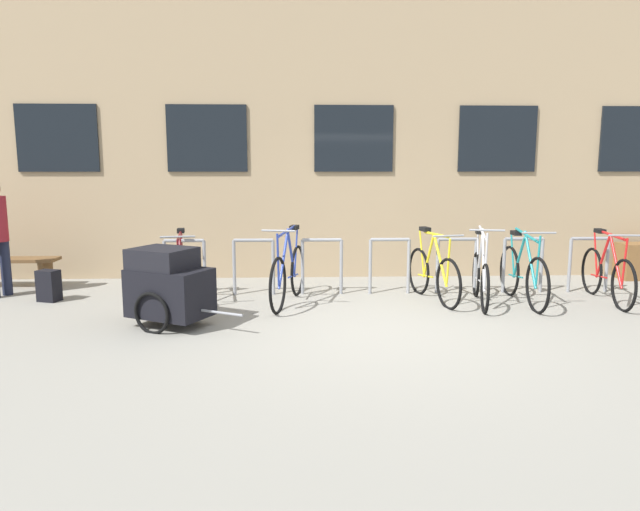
{
  "coord_description": "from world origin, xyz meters",
  "views": [
    {
      "loc": [
        -0.93,
        -6.31,
        1.86
      ],
      "look_at": [
        -0.62,
        1.6,
        0.62
      ],
      "focal_mm": 31.87,
      "sensor_mm": 36.0,
      "label": 1
    }
  ],
  "objects_px": {
    "bicycle_maroon": "(181,276)",
    "bicycle_red": "(607,274)",
    "planter_box": "(640,261)",
    "bicycle_yellow": "(433,274)",
    "bike_trailer": "(169,285)",
    "bicycle_teal": "(523,274)",
    "bicycle_blue": "(288,274)",
    "backpack": "(49,286)",
    "bicycle_silver": "(480,277)"
  },
  "relations": [
    {
      "from": "bicycle_yellow",
      "to": "bike_trailer",
      "type": "xyz_separation_m",
      "value": [
        -3.41,
        -1.17,
        0.1
      ]
    },
    {
      "from": "bicycle_teal",
      "to": "bike_trailer",
      "type": "relative_size",
      "value": 1.24
    },
    {
      "from": "bicycle_teal",
      "to": "backpack",
      "type": "bearing_deg",
      "value": 176.9
    },
    {
      "from": "bicycle_maroon",
      "to": "bicycle_red",
      "type": "relative_size",
      "value": 0.99
    },
    {
      "from": "bicycle_yellow",
      "to": "planter_box",
      "type": "relative_size",
      "value": 2.32
    },
    {
      "from": "bicycle_maroon",
      "to": "planter_box",
      "type": "bearing_deg",
      "value": 10.79
    },
    {
      "from": "bicycle_yellow",
      "to": "bicycle_silver",
      "type": "height_order",
      "value": "bicycle_silver"
    },
    {
      "from": "backpack",
      "to": "bicycle_maroon",
      "type": "bearing_deg",
      "value": 13.81
    },
    {
      "from": "bicycle_teal",
      "to": "bicycle_red",
      "type": "xyz_separation_m",
      "value": [
        1.21,
        0.04,
        -0.01
      ]
    },
    {
      "from": "bicycle_silver",
      "to": "bicycle_red",
      "type": "bearing_deg",
      "value": 1.97
    },
    {
      "from": "bicycle_yellow",
      "to": "bicycle_red",
      "type": "distance_m",
      "value": 2.41
    },
    {
      "from": "bicycle_maroon",
      "to": "bike_trailer",
      "type": "bearing_deg",
      "value": -85.52
    },
    {
      "from": "backpack",
      "to": "bike_trailer",
      "type": "bearing_deg",
      "value": -15.65
    },
    {
      "from": "bicycle_yellow",
      "to": "bicycle_blue",
      "type": "height_order",
      "value": "bicycle_blue"
    },
    {
      "from": "planter_box",
      "to": "bike_trailer",
      "type": "bearing_deg",
      "value": -160.47
    },
    {
      "from": "bicycle_yellow",
      "to": "bicycle_maroon",
      "type": "height_order",
      "value": "bicycle_yellow"
    },
    {
      "from": "bicycle_silver",
      "to": "bicycle_maroon",
      "type": "bearing_deg",
      "value": 176.82
    },
    {
      "from": "bike_trailer",
      "to": "backpack",
      "type": "xyz_separation_m",
      "value": [
        -1.96,
        1.32,
        -0.27
      ]
    },
    {
      "from": "bicycle_maroon",
      "to": "planter_box",
      "type": "height_order",
      "value": "bicycle_maroon"
    },
    {
      "from": "bicycle_teal",
      "to": "bicycle_silver",
      "type": "height_order",
      "value": "bicycle_silver"
    },
    {
      "from": "bicycle_silver",
      "to": "planter_box",
      "type": "height_order",
      "value": "bicycle_silver"
    },
    {
      "from": "bicycle_blue",
      "to": "backpack",
      "type": "relative_size",
      "value": 4.09
    },
    {
      "from": "planter_box",
      "to": "backpack",
      "type": "bearing_deg",
      "value": -172.26
    },
    {
      "from": "bicycle_teal",
      "to": "bicycle_maroon",
      "type": "relative_size",
      "value": 1.03
    },
    {
      "from": "bicycle_maroon",
      "to": "bicycle_blue",
      "type": "xyz_separation_m",
      "value": [
        1.48,
        -0.08,
        0.04
      ]
    },
    {
      "from": "bicycle_blue",
      "to": "bike_trailer",
      "type": "distance_m",
      "value": 1.77
    },
    {
      "from": "bicycle_red",
      "to": "planter_box",
      "type": "bearing_deg",
      "value": 47.38
    },
    {
      "from": "bicycle_teal",
      "to": "bicycle_silver",
      "type": "bearing_deg",
      "value": -178.03
    },
    {
      "from": "bike_trailer",
      "to": "bicycle_yellow",
      "type": "bearing_deg",
      "value": 18.89
    },
    {
      "from": "bicycle_red",
      "to": "planter_box",
      "type": "height_order",
      "value": "bicycle_red"
    },
    {
      "from": "bicycle_yellow",
      "to": "bicycle_silver",
      "type": "distance_m",
      "value": 0.65
    },
    {
      "from": "bicycle_maroon",
      "to": "bicycle_red",
      "type": "height_order",
      "value": "bicycle_red"
    },
    {
      "from": "planter_box",
      "to": "bicycle_teal",
      "type": "bearing_deg",
      "value": -148.73
    },
    {
      "from": "bicycle_yellow",
      "to": "bicycle_teal",
      "type": "bearing_deg",
      "value": -9.52
    },
    {
      "from": "bicycle_red",
      "to": "backpack",
      "type": "relative_size",
      "value": 3.93
    },
    {
      "from": "backpack",
      "to": "bicycle_blue",
      "type": "bearing_deg",
      "value": 14.42
    },
    {
      "from": "bicycle_maroon",
      "to": "bicycle_blue",
      "type": "relative_size",
      "value": 0.96
    },
    {
      "from": "bicycle_red",
      "to": "bike_trailer",
      "type": "bearing_deg",
      "value": -170.17
    },
    {
      "from": "bicycle_teal",
      "to": "planter_box",
      "type": "height_order",
      "value": "bicycle_teal"
    },
    {
      "from": "bicycle_yellow",
      "to": "bicycle_blue",
      "type": "xyz_separation_m",
      "value": [
        -2.02,
        -0.07,
        0.02
      ]
    },
    {
      "from": "bicycle_red",
      "to": "planter_box",
      "type": "distance_m",
      "value": 2.13
    },
    {
      "from": "bicycle_yellow",
      "to": "planter_box",
      "type": "distance_m",
      "value": 4.1
    },
    {
      "from": "bicycle_yellow",
      "to": "bicycle_maroon",
      "type": "distance_m",
      "value": 3.5
    },
    {
      "from": "bicycle_red",
      "to": "bicycle_silver",
      "type": "height_order",
      "value": "bicycle_silver"
    },
    {
      "from": "bicycle_red",
      "to": "bicycle_blue",
      "type": "relative_size",
      "value": 0.96
    },
    {
      "from": "bicycle_maroon",
      "to": "backpack",
      "type": "relative_size",
      "value": 3.91
    },
    {
      "from": "bike_trailer",
      "to": "planter_box",
      "type": "height_order",
      "value": "bike_trailer"
    },
    {
      "from": "bicycle_teal",
      "to": "bicycle_blue",
      "type": "bearing_deg",
      "value": 177.75
    },
    {
      "from": "bicycle_blue",
      "to": "planter_box",
      "type": "xyz_separation_m",
      "value": [
        5.87,
        1.48,
        -0.11
      ]
    },
    {
      "from": "bicycle_teal",
      "to": "bicycle_blue",
      "type": "xyz_separation_m",
      "value": [
        -3.22,
        0.13,
        0.01
      ]
    }
  ]
}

